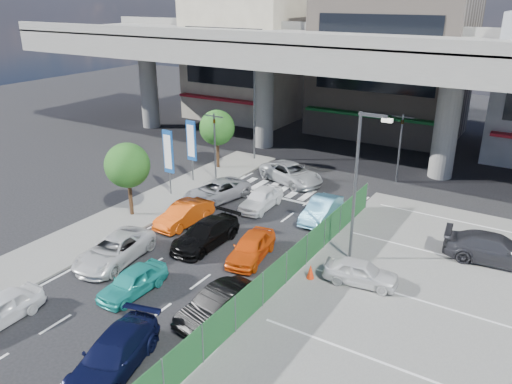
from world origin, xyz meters
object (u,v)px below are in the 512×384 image
Objects in this scene: tree_near at (127,166)px; parked_sedan_white at (361,272)px; traffic_light_left at (214,131)px; taxi_orange_left at (184,214)px; street_lamp_left at (256,105)px; kei_truck_front_right at (321,210)px; traffic_cone at (310,271)px; sedan_black_mid at (206,234)px; taxi_orange_right at (251,247)px; sedan_white_front_mid at (261,199)px; parked_sedan_dgrey at (495,249)px; traffic_light_right at (401,131)px; tree_far at (217,128)px; crossing_wagon_silver at (291,173)px; hatch_black_mid_right at (218,304)px; wagon_silver_front_left at (216,191)px; signboard_near at (168,154)px; signboard_far at (191,143)px; street_lamp_right at (359,176)px; minivan_navy_back at (113,355)px; sedan_white_mid_left at (114,250)px; taxi_teal_mid at (133,281)px.

tree_near is 15.60m from parked_sedan_white.
traffic_light_left is 1.24× the size of taxi_orange_left.
kei_truck_front_right is at bearing -39.62° from street_lamp_left.
tree_near reaches higher than taxi_orange_left.
parked_sedan_white reaches higher than traffic_cone.
sedan_black_mid and taxi_orange_right have the same top height.
traffic_light_left is 1.28× the size of sedan_white_front_mid.
street_lamp_left is 21.95m from parked_sedan_dgrey.
traffic_light_right is 11.85m from sedan_white_front_mid.
tree_far is (-0.80, 10.50, 0.00)m from tree_near.
crossing_wagon_silver is 13.73m from traffic_cone.
hatch_black_mid_right is at bearing -93.86° from traffic_light_right.
crossing_wagon_silver reaches higher than wagon_silver_front_left.
traffic_light_left is at bearing 139.18° from wagon_silver_front_left.
street_lamp_left reaches higher than hatch_black_mid_right.
signboard_near and signboard_far have the same top height.
kei_truck_front_right is (11.35, -4.68, -2.70)m from tree_far.
traffic_light_left is 6.06m from street_lamp_left.
street_lamp_right is 4.73m from parked_sedan_white.
parked_sedan_white is at bearing -14.59° from signboard_near.
street_lamp_right is at bearing 77.41° from hatch_black_mid_right.
wagon_silver_front_left is 1.37× the size of parked_sedan_white.
signboard_far is 4.88m from wagon_silver_front_left.
taxi_orange_left is 1.16× the size of parked_sedan_white.
sedan_black_mid is 7.71m from kei_truck_front_right.
parked_sedan_dgrey is at bearing 25.63° from sedan_black_mid.
minivan_navy_back is 0.96× the size of wagon_silver_front_left.
street_lamp_right is 1.70× the size of signboard_far.
sedan_black_mid is at bearing 170.15° from taxi_orange_right.
street_lamp_right reaches higher than hatch_black_mid_right.
taxi_orange_left is at bearing -69.55° from wagon_silver_front_left.
wagon_silver_front_left and sedan_white_front_mid have the same top height.
street_lamp_right is at bearing -82.66° from traffic_light_right.
tree_near is at bearing 117.91° from sedan_white_mid_left.
taxi_orange_left is at bearing -65.22° from tree_far.
parked_sedan_white is at bearing -79.23° from traffic_light_right.
traffic_cone is (13.29, -4.91, -2.63)m from signboard_near.
traffic_cone is (-1.08, -2.91, -4.33)m from street_lamp_right.
taxi_teal_mid is (7.12, -13.45, -2.43)m from signboard_far.
parked_sedan_white is at bearing 47.22° from minivan_navy_back.
crossing_wagon_silver reaches higher than parked_sedan_white.
taxi_orange_right is 6.61m from kei_truck_front_right.
tree_far reaches higher than sedan_white_mid_left.
street_lamp_left reaches higher than sedan_white_mid_left.
street_lamp_right is 1.70× the size of signboard_near.
sedan_white_mid_left is 12.74m from parked_sedan_white.
taxi_orange_right is 5.92m from parked_sedan_white.
sedan_black_mid reaches higher than traffic_cone.
taxi_orange_right is (-3.02, -15.70, -3.25)m from traffic_light_right.
taxi_orange_right is 0.77× the size of crossing_wagon_silver.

